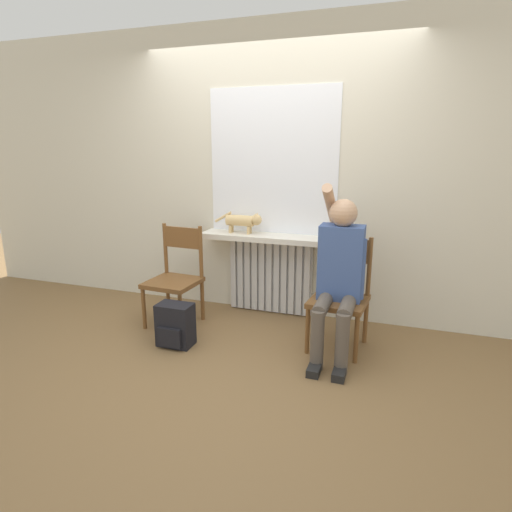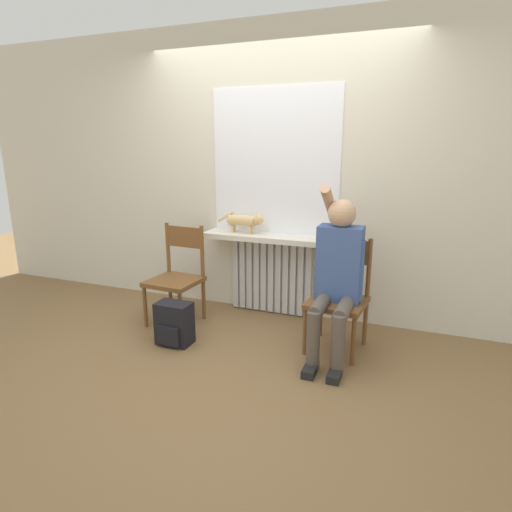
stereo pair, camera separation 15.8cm
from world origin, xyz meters
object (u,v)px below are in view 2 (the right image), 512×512
Objects in this scene: chair_right at (339,295)px; cat at (246,220)px; backpack at (174,324)px; person at (337,272)px; chair_left at (177,275)px.

chair_right is 1.90× the size of cat.
chair_right is 1.37m from backpack.
person is at bearing -86.58° from chair_right.
cat reaches higher than chair_right.
cat is at bearing 150.57° from person.
person reaches higher than chair_left.
chair_right is 2.53× the size of backpack.
chair_left is 1.00× the size of chair_right.
cat is at bearing 161.11° from chair_right.
cat is (-0.99, 0.45, 0.47)m from chair_right.
chair_left and chair_right have the same top height.
backpack is (-1.27, -0.32, -0.50)m from person.
person is at bearing 14.24° from backpack.
chair_right is at bearing -24.34° from cat.
person is 1.40m from backpack.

